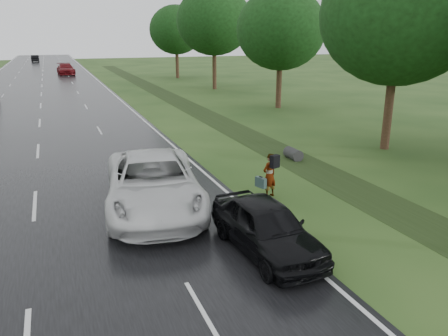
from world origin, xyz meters
TOP-DOWN VIEW (x-y plane):
  - road at (0.00, 45.00)m, footprint 14.00×180.00m
  - edge_stripe_east at (6.75, 45.00)m, footprint 0.12×180.00m
  - center_line at (0.00, 45.00)m, footprint 0.12×180.00m
  - drainage_ditch at (11.50, 18.71)m, footprint 2.20×120.00m
  - tree_east_b at (17.00, 10.00)m, footprint 7.60×7.60m
  - tree_east_c at (18.20, 24.00)m, footprint 7.00×7.00m
  - tree_east_d at (17.80, 38.00)m, footprint 8.00×8.00m
  - tree_east_f at (17.50, 52.00)m, footprint 7.20×7.20m
  - pedestrian at (8.06, 5.84)m, footprint 0.86×0.66m
  - white_pickup at (3.85, 6.18)m, footprint 3.98×6.98m
  - dark_sedan at (6.00, 2.00)m, footprint 1.97×4.38m
  - far_car_red at (3.31, 62.72)m, footprint 2.60×5.74m
  - far_car_dark at (-1.55, 98.70)m, footprint 1.56×4.46m

SIDE VIEW (x-z plane):
  - road at x=0.00m, z-range 0.00..0.04m
  - drainage_ditch at x=11.50m, z-range -0.24..0.32m
  - edge_stripe_east at x=6.75m, z-range 0.04..0.05m
  - center_line at x=0.00m, z-range 0.04..0.05m
  - dark_sedan at x=6.00m, z-range 0.04..1.50m
  - far_car_dark at x=-1.55m, z-range 0.04..1.51m
  - pedestrian at x=8.06m, z-range 0.03..1.68m
  - far_car_red at x=3.31m, z-range 0.04..1.67m
  - white_pickup at x=3.85m, z-range 0.04..1.87m
  - tree_east_c at x=18.20m, z-range 1.49..10.78m
  - tree_east_f at x=17.50m, z-range 1.56..11.18m
  - tree_east_b at x=17.00m, z-range 1.63..11.74m
  - tree_east_d at x=17.80m, z-range 1.77..12.53m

